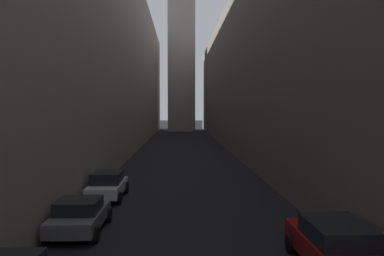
# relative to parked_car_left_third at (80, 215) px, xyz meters

# --- Properties ---
(ground_plane) EXTENTS (264.00, 264.00, 0.00)m
(ground_plane) POSITION_rel_parked_car_left_third_xyz_m (4.40, 28.65, -0.71)
(ground_plane) COLOR black
(building_block_left) EXTENTS (11.24, 108.00, 21.81)m
(building_block_left) POSITION_rel_parked_car_left_third_xyz_m (-6.72, 30.65, 10.20)
(building_block_left) COLOR gray
(building_block_left) RESTS_ON ground
(building_block_right) EXTENTS (10.13, 108.00, 18.47)m
(building_block_right) POSITION_rel_parked_car_left_third_xyz_m (14.97, 30.65, 8.53)
(building_block_right) COLOR #60594F
(building_block_right) RESTS_ON ground
(parked_car_left_third) EXTENTS (2.02, 3.95, 1.38)m
(parked_car_left_third) POSITION_rel_parked_car_left_third_xyz_m (0.00, 0.00, 0.00)
(parked_car_left_third) COLOR #4C4C51
(parked_car_left_third) RESTS_ON ground
(parked_car_left_far) EXTENTS (1.93, 4.04, 1.49)m
(parked_car_left_far) POSITION_rel_parked_car_left_third_xyz_m (0.00, 5.94, 0.07)
(parked_car_left_far) COLOR silver
(parked_car_left_far) RESTS_ON ground
(parked_car_right_third) EXTENTS (2.07, 4.57, 1.57)m
(parked_car_right_third) POSITION_rel_parked_car_left_third_xyz_m (8.80, -4.06, 0.10)
(parked_car_right_third) COLOR maroon
(parked_car_right_third) RESTS_ON ground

